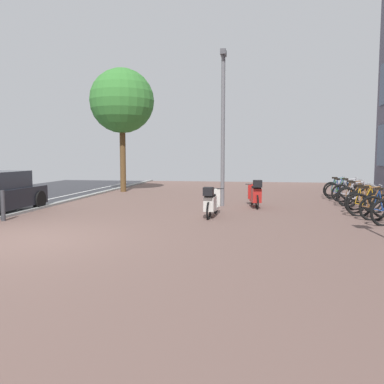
{
  "coord_description": "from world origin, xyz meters",
  "views": [
    {
      "loc": [
        4.94,
        -7.85,
        1.85
      ],
      "look_at": [
        3.41,
        1.91,
        0.93
      ],
      "focal_mm": 37.29,
      "sensor_mm": 36.0,
      "label": 1
    }
  ],
  "objects_px": {
    "scooter_near": "(211,203)",
    "bollard_far": "(3,206)",
    "bicycle_rack_05": "(357,197)",
    "bicycle_rack_07": "(350,193)",
    "bicycle_rack_04": "(364,200)",
    "bicycle_rack_10": "(338,189)",
    "bicycle_rack_03": "(365,203)",
    "bicycle_rack_08": "(341,191)",
    "scooter_mid": "(255,195)",
    "bicycle_rack_02": "(371,205)",
    "lamp_post": "(223,120)",
    "street_tree": "(122,101)",
    "bicycle_rack_06": "(354,195)",
    "bicycle_rack_09": "(339,190)"
  },
  "relations": [
    {
      "from": "lamp_post",
      "to": "street_tree",
      "type": "relative_size",
      "value": 0.9
    },
    {
      "from": "bicycle_rack_04",
      "to": "bicycle_rack_06",
      "type": "xyz_separation_m",
      "value": [
        0.05,
        1.57,
        0.01
      ]
    },
    {
      "from": "bicycle_rack_04",
      "to": "scooter_mid",
      "type": "relative_size",
      "value": 0.67
    },
    {
      "from": "bicycle_rack_02",
      "to": "bicycle_rack_08",
      "type": "bearing_deg",
      "value": 88.92
    },
    {
      "from": "bicycle_rack_09",
      "to": "scooter_mid",
      "type": "distance_m",
      "value": 5.31
    },
    {
      "from": "scooter_near",
      "to": "bollard_far",
      "type": "distance_m",
      "value": 5.94
    },
    {
      "from": "bicycle_rack_02",
      "to": "scooter_near",
      "type": "height_order",
      "value": "bicycle_rack_02"
    },
    {
      "from": "scooter_near",
      "to": "bollard_far",
      "type": "bearing_deg",
      "value": -164.46
    },
    {
      "from": "scooter_near",
      "to": "bollard_far",
      "type": "height_order",
      "value": "scooter_near"
    },
    {
      "from": "scooter_mid",
      "to": "bollard_far",
      "type": "bearing_deg",
      "value": -150.35
    },
    {
      "from": "bicycle_rack_02",
      "to": "bicycle_rack_07",
      "type": "distance_m",
      "value": 3.93
    },
    {
      "from": "bicycle_rack_02",
      "to": "scooter_near",
      "type": "distance_m",
      "value": 4.83
    },
    {
      "from": "bicycle_rack_04",
      "to": "scooter_mid",
      "type": "distance_m",
      "value": 3.64
    },
    {
      "from": "bicycle_rack_08",
      "to": "lamp_post",
      "type": "height_order",
      "value": "lamp_post"
    },
    {
      "from": "scooter_mid",
      "to": "lamp_post",
      "type": "relative_size",
      "value": 0.34
    },
    {
      "from": "bicycle_rack_03",
      "to": "bicycle_rack_10",
      "type": "bearing_deg",
      "value": 87.18
    },
    {
      "from": "bicycle_rack_05",
      "to": "bicycle_rack_06",
      "type": "distance_m",
      "value": 0.79
    },
    {
      "from": "bicycle_rack_02",
      "to": "bicycle_rack_06",
      "type": "xyz_separation_m",
      "value": [
        0.24,
        3.13,
        -0.01
      ]
    },
    {
      "from": "bicycle_rack_10",
      "to": "bicycle_rack_06",
      "type": "bearing_deg",
      "value": -90.6
    },
    {
      "from": "lamp_post",
      "to": "street_tree",
      "type": "distance_m",
      "value": 7.48
    },
    {
      "from": "bicycle_rack_04",
      "to": "scooter_mid",
      "type": "height_order",
      "value": "scooter_mid"
    },
    {
      "from": "bicycle_rack_06",
      "to": "bicycle_rack_09",
      "type": "distance_m",
      "value": 2.35
    },
    {
      "from": "bicycle_rack_03",
      "to": "bicycle_rack_08",
      "type": "xyz_separation_m",
      "value": [
        0.08,
        3.92,
        0.0
      ]
    },
    {
      "from": "bicycle_rack_05",
      "to": "scooter_near",
      "type": "relative_size",
      "value": 0.75
    },
    {
      "from": "bicycle_rack_02",
      "to": "bicycle_rack_05",
      "type": "height_order",
      "value": "bicycle_rack_02"
    },
    {
      "from": "bicycle_rack_03",
      "to": "scooter_near",
      "type": "relative_size",
      "value": 0.7
    },
    {
      "from": "bicycle_rack_10",
      "to": "scooter_near",
      "type": "xyz_separation_m",
      "value": [
        -5.03,
        -7.1,
        0.11
      ]
    },
    {
      "from": "bicycle_rack_08",
      "to": "lamp_post",
      "type": "distance_m",
      "value": 6.16
    },
    {
      "from": "bicycle_rack_05",
      "to": "scooter_near",
      "type": "distance_m",
      "value": 5.85
    },
    {
      "from": "bicycle_rack_05",
      "to": "bicycle_rack_06",
      "type": "bearing_deg",
      "value": 83.71
    },
    {
      "from": "bicycle_rack_04",
      "to": "bicycle_rack_07",
      "type": "xyz_separation_m",
      "value": [
        0.07,
        2.35,
        0.03
      ]
    },
    {
      "from": "bicycle_rack_09",
      "to": "bicycle_rack_08",
      "type": "bearing_deg",
      "value": -94.66
    },
    {
      "from": "bicycle_rack_03",
      "to": "scooter_mid",
      "type": "height_order",
      "value": "scooter_mid"
    },
    {
      "from": "bicycle_rack_09",
      "to": "lamp_post",
      "type": "distance_m",
      "value": 6.61
    },
    {
      "from": "bicycle_rack_06",
      "to": "lamp_post",
      "type": "bearing_deg",
      "value": -165.26
    },
    {
      "from": "bollard_far",
      "to": "bicycle_rack_04",
      "type": "bearing_deg",
      "value": 20.49
    },
    {
      "from": "bicycle_rack_02",
      "to": "bicycle_rack_10",
      "type": "relative_size",
      "value": 1.1
    },
    {
      "from": "bicycle_rack_08",
      "to": "bicycle_rack_09",
      "type": "height_order",
      "value": "bicycle_rack_08"
    },
    {
      "from": "bicycle_rack_05",
      "to": "lamp_post",
      "type": "height_order",
      "value": "lamp_post"
    },
    {
      "from": "bicycle_rack_03",
      "to": "scooter_mid",
      "type": "bearing_deg",
      "value": 166.96
    },
    {
      "from": "bollard_far",
      "to": "bicycle_rack_07",
      "type": "bearing_deg",
      "value": 30.56
    },
    {
      "from": "bicycle_rack_03",
      "to": "lamp_post",
      "type": "bearing_deg",
      "value": 167.05
    },
    {
      "from": "scooter_mid",
      "to": "bicycle_rack_10",
      "type": "bearing_deg",
      "value": 51.52
    },
    {
      "from": "scooter_mid",
      "to": "bicycle_rack_03",
      "type": "bearing_deg",
      "value": -13.04
    },
    {
      "from": "bicycle_rack_05",
      "to": "bicycle_rack_07",
      "type": "bearing_deg",
      "value": 86.44
    },
    {
      "from": "bollard_far",
      "to": "bicycle_rack_10",
      "type": "bearing_deg",
      "value": 38.93
    },
    {
      "from": "bicycle_rack_08",
      "to": "bicycle_rack_02",
      "type": "bearing_deg",
      "value": -91.08
    },
    {
      "from": "bicycle_rack_03",
      "to": "bicycle_rack_08",
      "type": "relative_size",
      "value": 0.98
    },
    {
      "from": "scooter_mid",
      "to": "bicycle_rack_07",
      "type": "bearing_deg",
      "value": 32.24
    },
    {
      "from": "bicycle_rack_06",
      "to": "bicycle_rack_07",
      "type": "distance_m",
      "value": 0.78
    }
  ]
}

